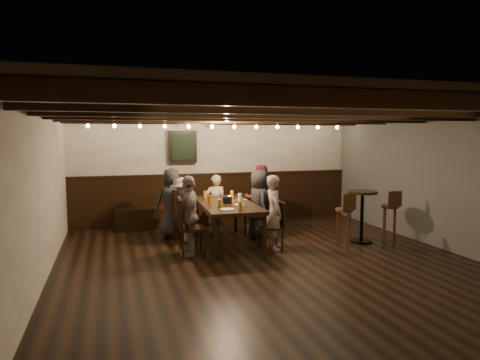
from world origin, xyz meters
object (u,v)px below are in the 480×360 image
object	(u,v)px
person_right_far	(274,212)
person_right_near	(259,204)
chair_left_near	(184,226)
chair_left_far	(191,238)
person_left_near	(182,210)
bar_stool_left	(344,227)
person_bench_centre	(216,204)
person_bench_right	(260,199)
person_left_far	(189,216)
dining_table	(227,206)
person_bench_left	(172,203)
high_top_table	(362,209)
chair_right_far	(272,235)
bar_stool_right	(390,223)
chair_right_near	(258,222)

from	to	relation	value
person_right_far	person_right_near	bearing A→B (deg)	-0.00
chair_left_near	chair_left_far	xyz separation A→B (m)	(-0.04, -0.90, -0.01)
chair_left_near	person_left_near	size ratio (longest dim) A/B	0.79
chair_left_near	bar_stool_left	distance (m)	2.94
person_bench_centre	person_bench_right	size ratio (longest dim) A/B	0.86
person_left_far	person_right_far	xyz separation A→B (m)	(1.50, -0.07, -0.01)
dining_table	person_right_far	bearing A→B (deg)	-30.96
person_bench_left	person_bench_centre	size ratio (longest dim) A/B	1.14
person_left_near	bar_stool_left	bearing A→B (deg)	68.88
dining_table	person_bench_left	distance (m)	1.27
chair_left_near	person_bench_right	xyz separation A→B (m)	(1.64, 0.38, 0.40)
person_left_far	person_right_near	bearing A→B (deg)	120.96
dining_table	person_left_near	distance (m)	0.88
person_bench_left	high_top_table	distance (m)	3.65
person_bench_right	bar_stool_left	xyz separation A→B (m)	(1.05, -1.57, -0.33)
chair_left_far	chair_right_far	size ratio (longest dim) A/B	1.13
chair_left_far	chair_right_far	bearing A→B (deg)	90.00
high_top_table	person_right_far	bearing A→B (deg)	179.33
chair_right_far	high_top_table	size ratio (longest dim) A/B	0.87
person_left_far	bar_stool_right	size ratio (longest dim) A/B	1.36
person_left_near	high_top_table	distance (m)	3.37
chair_left_far	bar_stool_right	xyz separation A→B (m)	(3.73, -0.24, 0.07)
person_right_near	bar_stool_right	world-z (taller)	person_right_near
dining_table	person_left_far	bearing A→B (deg)	-149.04
person_bench_right	person_left_near	bearing A→B (deg)	15.26
dining_table	chair_left_near	xyz separation A→B (m)	(-0.70, 0.48, -0.42)
chair_left_far	person_left_far	world-z (taller)	person_left_far
chair_left_near	bar_stool_right	world-z (taller)	bar_stool_right
person_bench_right	bar_stool_right	distance (m)	2.58
person_right_near	person_right_far	distance (m)	0.90
chair_right_far	person_bench_centre	bearing A→B (deg)	25.57
chair_right_near	bar_stool_right	world-z (taller)	bar_stool_right
dining_table	chair_right_near	size ratio (longest dim) A/B	2.18
chair_right_far	high_top_table	xyz separation A→B (m)	(1.79, -0.02, 0.38)
chair_left_far	high_top_table	bearing A→B (deg)	91.00
dining_table	person_bench_right	size ratio (longest dim) A/B	1.53
person_right_near	high_top_table	bearing A→B (deg)	-115.58
chair_left_far	person_right_far	world-z (taller)	person_right_far
chair_right_far	bar_stool_right	size ratio (longest dim) A/B	0.86
person_left_near	person_left_far	distance (m)	0.90
person_left_near	person_right_far	xyz separation A→B (m)	(1.46, -0.96, 0.05)
chair_right_far	person_bench_right	xyz separation A→B (m)	(0.24, 1.34, 0.44)
chair_right_far	bar_stool_right	world-z (taller)	bar_stool_right
chair_right_near	person_bench_left	bearing A→B (deg)	74.48
chair_right_far	person_right_near	size ratio (longest dim) A/B	0.63
dining_table	person_right_far	size ratio (longest dim) A/B	1.62
chair_left_near	person_right_near	xyz separation A→B (m)	(1.47, -0.06, 0.37)
person_right_far	bar_stool_right	bearing A→B (deg)	-91.94
bar_stool_left	person_right_far	bearing A→B (deg)	164.44
person_left_near	person_bench_centre	bearing A→B (deg)	128.66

